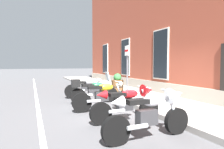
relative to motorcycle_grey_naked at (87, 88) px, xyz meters
name	(u,v)px	position (x,y,z in m)	size (l,w,h in m)	color
ground_plane	(134,108)	(2.85, 0.94, -0.47)	(140.00, 140.00, 0.00)	#424244
sidewalk	(164,103)	(2.85, 2.27, -0.39)	(33.53, 2.65, 0.15)	gray
lane_stripe	(39,118)	(2.85, -2.26, -0.47)	(33.53, 0.12, 0.01)	silver
motorcycle_grey_naked	(87,88)	(0.00, 0.00, 0.00)	(0.62, 2.10, 0.92)	black
motorcycle_green_touring	(92,90)	(1.36, -0.17, 0.06)	(0.62, 2.00, 1.28)	black
motorcycle_yellow_naked	(104,97)	(2.76, -0.19, 0.02)	(0.62, 2.12, 1.00)	black
motorcycle_red_sport	(129,101)	(4.17, 0.06, 0.09)	(0.62, 2.13, 1.02)	black
motorcycle_white_sport	(152,112)	(5.50, -0.09, 0.11)	(0.62, 2.15, 1.08)	black
parking_sign	(127,63)	(1.13, 1.55, 1.18)	(0.36, 0.07, 2.31)	#4C4C51
barrel_planter	(117,85)	(0.01, 1.58, 0.10)	(0.63, 0.63, 0.99)	brown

